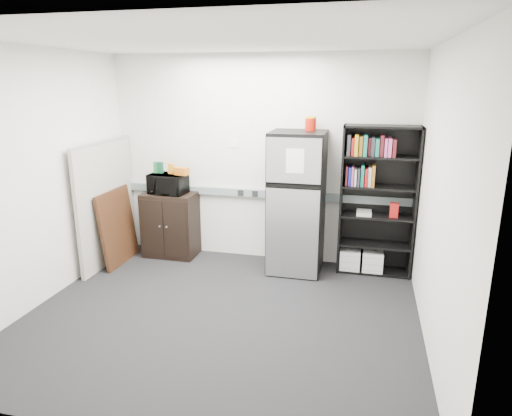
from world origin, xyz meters
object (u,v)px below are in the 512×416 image
(bookshelf, at_px, (376,198))
(cabinet, at_px, (171,224))
(cubicle_partition, at_px, (106,203))
(microwave, at_px, (168,184))
(refrigerator, at_px, (297,203))

(bookshelf, distance_m, cabinet, 2.76)
(bookshelf, distance_m, cubicle_partition, 3.45)
(bookshelf, relative_size, microwave, 3.82)
(bookshelf, xyz_separation_m, microwave, (-2.71, -0.08, 0.05))
(cabinet, distance_m, refrigerator, 1.81)
(cabinet, xyz_separation_m, microwave, (0.00, -0.02, 0.58))
(cabinet, xyz_separation_m, refrigerator, (1.76, -0.08, 0.44))
(microwave, bearing_deg, refrigerator, 1.84)
(cabinet, bearing_deg, bookshelf, 1.39)
(cubicle_partition, height_order, refrigerator, refrigerator)
(bookshelf, relative_size, cubicle_partition, 1.14)
(cabinet, height_order, refrigerator, refrigerator)
(microwave, distance_m, refrigerator, 1.76)
(cubicle_partition, height_order, microwave, cubicle_partition)
(bookshelf, height_order, microwave, bookshelf)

